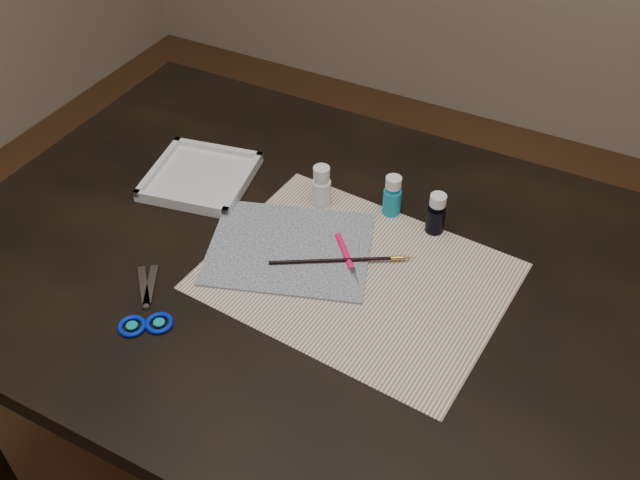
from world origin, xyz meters
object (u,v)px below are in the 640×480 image
at_px(paint_bottle_cyan, 392,196).
at_px(paint_bottle_navy, 436,214).
at_px(canvas, 289,248).
at_px(paint_bottle_white, 321,186).
at_px(scissors, 142,300).
at_px(palette_tray, 200,176).
at_px(paper, 356,276).

height_order(paint_bottle_cyan, paint_bottle_navy, same).
xyz_separation_m(canvas, paint_bottle_white, (-0.01, 0.14, 0.04)).
distance_m(scissors, palette_tray, 0.32).
bearing_deg(paper, paint_bottle_white, 134.70).
height_order(paint_bottle_white, paint_bottle_cyan, paint_bottle_white).
bearing_deg(paint_bottle_navy, palette_tray, -170.89).
relative_size(paint_bottle_cyan, scissors, 0.47).
height_order(paint_bottle_navy, scissors, paint_bottle_navy).
distance_m(paper, canvas, 0.13).
relative_size(paper, paint_bottle_cyan, 5.94).
xyz_separation_m(canvas, palette_tray, (-0.25, 0.09, 0.01)).
xyz_separation_m(paint_bottle_white, paint_bottle_navy, (0.21, 0.03, -0.00)).
distance_m(canvas, scissors, 0.26).
xyz_separation_m(paper, scissors, (-0.28, -0.21, 0.00)).
height_order(paint_bottle_white, scissors, paint_bottle_white).
relative_size(paint_bottle_cyan, paint_bottle_navy, 1.01).
bearing_deg(canvas, scissors, -124.60).
bearing_deg(paper, paint_bottle_cyan, 94.69).
distance_m(paint_bottle_white, paint_bottle_navy, 0.21).
bearing_deg(paint_bottle_navy, canvas, -141.22).
distance_m(paper, palette_tray, 0.39).
bearing_deg(scissors, paint_bottle_cyan, -77.47).
xyz_separation_m(paint_bottle_navy, palette_tray, (-0.45, -0.07, -0.03)).
bearing_deg(canvas, paint_bottle_white, 93.61).
bearing_deg(scissors, paper, -96.14).
relative_size(paint_bottle_navy, scissors, 0.47).
bearing_deg(paper, canvas, 178.00).
distance_m(paper, paint_bottle_navy, 0.19).
height_order(canvas, scissors, scissors).
distance_m(canvas, palette_tray, 0.26).
relative_size(paper, canvas, 1.74).
distance_m(paper, scissors, 0.35).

